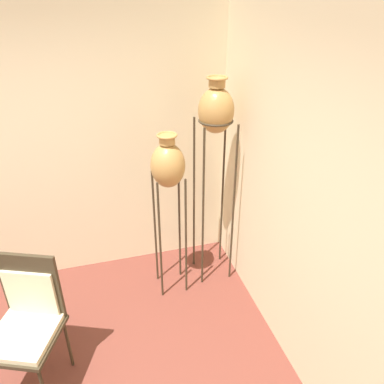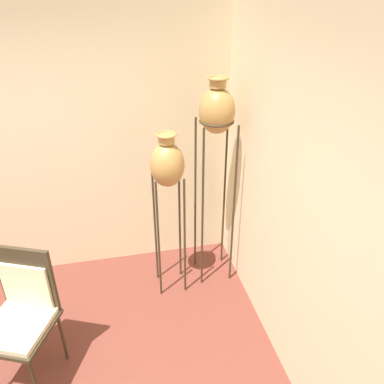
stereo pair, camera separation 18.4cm
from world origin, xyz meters
TOP-DOWN VIEW (x-y plane):
  - wall_back at (0.00, 2.08)m, footprint 8.09×0.06m
  - wall_right at (2.08, 0.00)m, footprint 0.06×8.09m
  - vase_stand_tall at (1.80, 1.59)m, footprint 0.32×0.32m
  - vase_stand_medium at (1.34, 1.50)m, footprint 0.30×0.30m
  - chair at (0.15, 0.79)m, footprint 0.60×0.61m

SIDE VIEW (x-z plane):
  - chair at x=0.15m, z-range 0.08..1.15m
  - vase_stand_medium at x=1.34m, z-range 0.50..2.10m
  - wall_back at x=0.00m, z-range 0.00..2.70m
  - wall_right at x=2.08m, z-range 0.00..2.70m
  - vase_stand_tall at x=1.80m, z-range 0.68..2.70m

